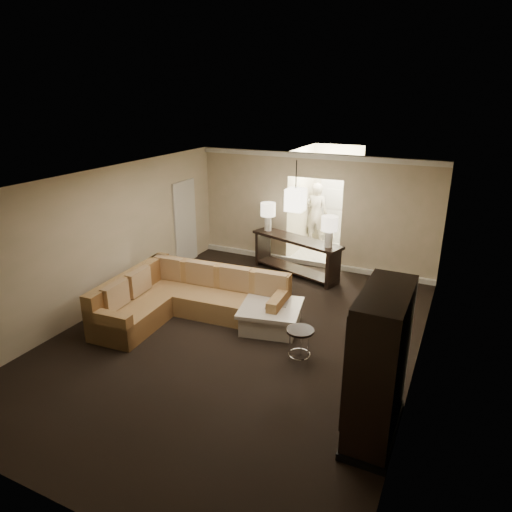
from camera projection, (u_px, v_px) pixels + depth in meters
The scene contains 19 objects.
ground at pixel (239, 336), 8.24m from camera, with size 8.00×8.00×0.00m, color black.
wall_back at pixel (314, 211), 11.16m from camera, with size 6.00×0.04×2.80m, color beige.
wall_front at pixel (45, 397), 4.37m from camera, with size 6.00×0.04×2.80m, color beige.
wall_left at pixel (103, 240), 8.98m from camera, with size 0.04×8.00×2.80m, color beige.
wall_right at pixel (423, 295), 6.55m from camera, with size 0.04×8.00×2.80m, color beige.
ceiling at pixel (237, 182), 7.29m from camera, with size 6.00×8.00×0.02m, color white.
crown_molding at pixel (315, 156), 10.66m from camera, with size 6.00×0.10×0.12m, color silver.
baseboard at pixel (311, 263), 11.58m from camera, with size 6.00×0.10×0.12m, color silver.
side_door at pixel (185, 223), 11.46m from camera, with size 0.05×0.90×2.10m, color silver.
foyer at pixel (330, 203), 12.33m from camera, with size 1.44×2.02×2.80m.
sectional_sofa at pixel (187, 299), 8.84m from camera, with size 3.10×2.53×0.91m.
coffee_table at pixel (271, 316), 8.47m from camera, with size 1.29×1.29×0.46m.
console_table at pixel (296, 253), 10.83m from camera, with size 2.41×1.26×0.91m.
armoire at pixel (378, 368), 5.61m from camera, with size 0.59×1.39×2.00m.
drink_table at pixel (300, 338), 7.38m from camera, with size 0.45×0.45×0.56m.
table_lamp_left at pixel (268, 212), 11.14m from camera, with size 0.36×0.36×0.70m.
table_lamp_right at pixel (329, 227), 9.95m from camera, with size 0.36×0.36×0.70m.
pendant_light at pixel (295, 200), 9.87m from camera, with size 0.38×0.38×1.09m.
person at pixel (316, 211), 12.84m from camera, with size 0.72×0.48×1.98m, color beige.
Camera 1 is at (3.40, -6.42, 4.17)m, focal length 32.00 mm.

